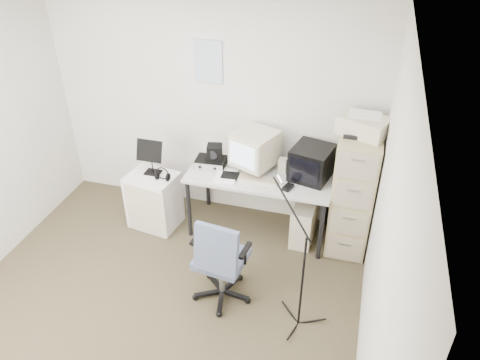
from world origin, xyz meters
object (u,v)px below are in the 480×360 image
(filing_cabinet, at_px, (353,193))
(side_cart, at_px, (154,200))
(desk, at_px, (260,202))
(office_chair, at_px, (221,257))

(filing_cabinet, relative_size, side_cart, 2.05)
(desk, distance_m, side_cart, 1.17)
(filing_cabinet, xyz_separation_m, desk, (-0.95, -0.03, -0.29))
(office_chair, xyz_separation_m, side_cart, (-1.05, 0.85, -0.16))
(side_cart, bearing_deg, desk, 18.75)
(side_cart, bearing_deg, filing_cabinet, 14.97)
(desk, xyz_separation_m, side_cart, (-1.15, -0.21, -0.05))
(filing_cabinet, height_order, desk, filing_cabinet)
(desk, bearing_deg, office_chair, -95.25)
(filing_cabinet, xyz_separation_m, office_chair, (-1.05, -1.08, -0.17))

